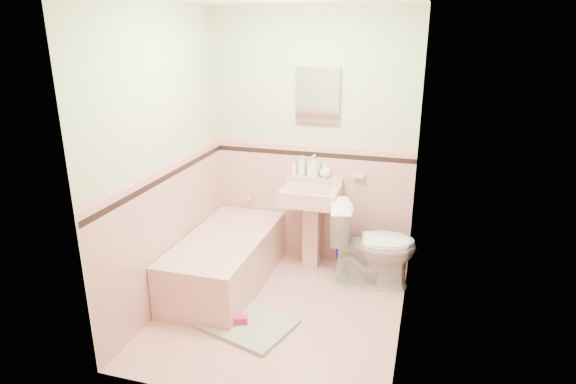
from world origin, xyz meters
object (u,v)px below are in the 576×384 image
(toilet, at_px, (372,245))
(bucket, at_px, (347,260))
(sink, at_px, (310,229))
(medicine_cabinet, at_px, (318,95))
(bathtub, at_px, (226,262))
(soap_bottle_left, at_px, (302,166))
(soap_bottle_mid, at_px, (314,166))
(shoe, at_px, (238,320))
(soap_bottle_right, at_px, (325,170))

(toilet, bearing_deg, bucket, 42.61)
(sink, distance_m, medicine_cabinet, 1.29)
(bathtub, relative_size, soap_bottle_left, 7.34)
(soap_bottle_mid, distance_m, shoe, 1.67)
(toilet, bearing_deg, medicine_cabinet, 48.52)
(soap_bottle_left, distance_m, toilet, 1.03)
(sink, distance_m, bucket, 0.48)
(bucket, bearing_deg, shoe, -119.80)
(toilet, bearing_deg, shoe, 125.63)
(bucket, bearing_deg, toilet, -35.99)
(bathtub, distance_m, toilet, 1.37)
(soap_bottle_right, bearing_deg, medicine_cabinet, 163.05)
(bathtub, bearing_deg, sink, 37.93)
(medicine_cabinet, xyz_separation_m, soap_bottle_mid, (-0.02, -0.03, -0.68))
(medicine_cabinet, height_order, toilet, medicine_cabinet)
(sink, height_order, soap_bottle_mid, soap_bottle_mid)
(soap_bottle_left, xyz_separation_m, toilet, (0.77, -0.33, -0.61))
(soap_bottle_mid, height_order, shoe, soap_bottle_mid)
(sink, bearing_deg, bucket, 4.75)
(soap_bottle_right, distance_m, shoe, 1.67)
(soap_bottle_right, bearing_deg, sink, -118.67)
(soap_bottle_left, xyz_separation_m, soap_bottle_right, (0.24, 0.00, -0.03))
(soap_bottle_right, height_order, bucket, soap_bottle_right)
(soap_bottle_right, height_order, shoe, soap_bottle_right)
(soap_bottle_mid, xyz_separation_m, soap_bottle_right, (0.12, 0.00, -0.04))
(bathtub, bearing_deg, soap_bottle_mid, 46.96)
(sink, relative_size, bucket, 3.55)
(toilet, distance_m, shoe, 1.42)
(bathtub, xyz_separation_m, toilet, (1.31, 0.38, 0.18))
(soap_bottle_left, bearing_deg, shoe, -97.22)
(toilet, bearing_deg, bathtub, 94.62)
(sink, xyz_separation_m, soap_bottle_mid, (-0.02, 0.18, 0.59))
(bathtub, relative_size, soap_bottle_mid, 6.83)
(bucket, relative_size, shoe, 1.57)
(medicine_cabinet, bearing_deg, soap_bottle_left, -167.86)
(shoe, bearing_deg, soap_bottle_mid, 56.80)
(medicine_cabinet, xyz_separation_m, soap_bottle_right, (0.10, -0.03, -0.72))
(soap_bottle_right, bearing_deg, shoe, -106.91)
(bathtub, distance_m, sink, 0.88)
(soap_bottle_mid, bearing_deg, sink, -84.59)
(toilet, relative_size, shoe, 5.30)
(shoe, bearing_deg, sink, 54.18)
(toilet, xyz_separation_m, shoe, (-0.94, -1.01, -0.34))
(medicine_cabinet, height_order, soap_bottle_left, medicine_cabinet)
(bathtub, height_order, medicine_cabinet, medicine_cabinet)
(bathtub, height_order, shoe, bathtub)
(medicine_cabinet, bearing_deg, soap_bottle_mid, -119.60)
(toilet, xyz_separation_m, bucket, (-0.26, 0.19, -0.28))
(sink, relative_size, medicine_cabinet, 1.68)
(soap_bottle_mid, relative_size, bucket, 0.92)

